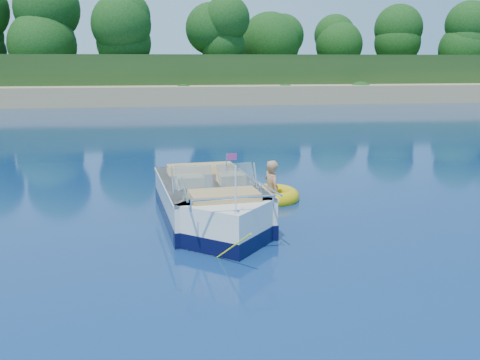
{
  "coord_description": "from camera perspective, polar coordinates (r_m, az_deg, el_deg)",
  "views": [
    {
      "loc": [
        -1.19,
        -7.94,
        3.5
      ],
      "look_at": [
        0.59,
        3.75,
        0.85
      ],
      "focal_mm": 40.0,
      "sensor_mm": 36.0,
      "label": 1
    }
  ],
  "objects": [
    {
      "name": "tow_tube",
      "position": [
        13.75,
        3.26,
        -1.69
      ],
      "size": [
        1.63,
        1.63,
        0.4
      ],
      "rotation": [
        0.0,
        0.0,
        0.09
      ],
      "color": "#E1B508",
      "rests_on": "ground"
    },
    {
      "name": "treeline",
      "position": [
        49.01,
        -7.46,
        14.92
      ],
      "size": [
        150.0,
        7.12,
        8.19
      ],
      "color": "black",
      "rests_on": "ground"
    },
    {
      "name": "ground",
      "position": [
        8.76,
        -0.11,
        -10.91
      ],
      "size": [
        160.0,
        160.0,
        0.0
      ],
      "primitive_type": "plane",
      "color": "#0B1D4E",
      "rests_on": "ground"
    },
    {
      "name": "motorboat",
      "position": [
        11.77,
        -2.98,
        -2.78
      ],
      "size": [
        2.43,
        5.8,
        1.93
      ],
      "rotation": [
        0.0,
        0.0,
        0.09
      ],
      "color": "white",
      "rests_on": "ground"
    },
    {
      "name": "boy",
      "position": [
        13.82,
        3.27,
        -2.06
      ],
      "size": [
        0.64,
        0.96,
        1.74
      ],
      "primitive_type": "imported",
      "rotation": [
        0.0,
        -0.17,
        1.87
      ],
      "color": "tan",
      "rests_on": "ground"
    },
    {
      "name": "shoreline",
      "position": [
        71.77,
        -7.83,
        10.5
      ],
      "size": [
        170.0,
        59.0,
        6.0
      ],
      "color": "tan",
      "rests_on": "ground"
    }
  ]
}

